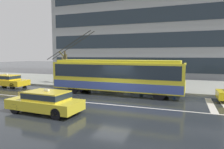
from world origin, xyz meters
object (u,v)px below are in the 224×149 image
taxi_queued_behind_bus (7,80)px  pedestrian_waiting_by_pole (174,73)px  trolleybus (117,75)px  pedestrian_at_shelter (162,73)px  street_tree_bare (65,66)px  pedestrian_approaching_curb (143,72)px  taxi_oncoming_near (46,101)px  pedestrian_walking_past (81,70)px  bus_shelter (111,69)px

taxi_queued_behind_bus → pedestrian_waiting_by_pole: bearing=11.4°
trolleybus → pedestrian_at_shelter: trolleybus is taller
street_tree_bare → pedestrian_approaching_curb: bearing=-7.3°
pedestrian_at_shelter → pedestrian_waiting_by_pole: (1.02, 0.81, -0.09)m
taxi_oncoming_near → pedestrian_approaching_curb: 9.68m
trolleybus → street_tree_bare: trolleybus is taller
pedestrian_waiting_by_pole → taxi_oncoming_near: bearing=-123.4°
trolleybus → pedestrian_walking_past: trolleybus is taller
taxi_oncoming_near → bus_shelter: bus_shelter is taller
pedestrian_walking_past → taxi_oncoming_near: bearing=-73.5°
pedestrian_at_shelter → taxi_queued_behind_bus: bearing=-170.7°
bus_shelter → street_tree_bare: size_ratio=1.11×
bus_shelter → pedestrian_walking_past: (-2.81, -1.38, -0.16)m
pedestrian_walking_past → pedestrian_waiting_by_pole: bearing=5.9°
trolleybus → bus_shelter: trolleybus is taller
bus_shelter → pedestrian_walking_past: bus_shelter is taller
trolleybus → taxi_oncoming_near: 7.18m
pedestrian_walking_past → bus_shelter: bearing=26.2°
pedestrian_approaching_curb → pedestrian_at_shelter: bearing=5.1°
taxi_oncoming_near → pedestrian_walking_past: bearing=106.5°
bus_shelter → pedestrian_waiting_by_pole: (6.28, -0.45, -0.26)m
trolleybus → pedestrian_walking_past: 4.98m
trolleybus → pedestrian_walking_past: (-4.55, 2.02, 0.18)m
taxi_queued_behind_bus → street_tree_bare: street_tree_bare is taller
trolleybus → taxi_oncoming_near: trolleybus is taller
pedestrian_at_shelter → pedestrian_approaching_curb: 1.68m
pedestrian_approaching_curb → pedestrian_walking_past: (-6.40, 0.02, -0.02)m
pedestrian_approaching_curb → street_tree_bare: 9.06m
taxi_oncoming_near → pedestrian_approaching_curb: pedestrian_approaching_curb is taller
street_tree_bare → pedestrian_at_shelter: bearing=-5.4°
pedestrian_approaching_curb → pedestrian_waiting_by_pole: (2.69, 0.96, -0.13)m
trolleybus → pedestrian_at_shelter: size_ratio=6.06×
bus_shelter → pedestrian_at_shelter: (5.27, -1.25, -0.18)m
taxi_queued_behind_bus → pedestrian_at_shelter: bearing=9.3°
taxi_oncoming_near → trolleybus: bearing=74.3°
trolleybus → pedestrian_walking_past: size_ratio=6.08×
bus_shelter → street_tree_bare: (-5.39, -0.25, 0.16)m
pedestrian_waiting_by_pole → street_tree_bare: (-11.67, 0.20, 0.43)m
trolleybus → pedestrian_waiting_by_pole: 5.41m
trolleybus → pedestrian_approaching_curb: bearing=47.2°
bus_shelter → pedestrian_approaching_curb: size_ratio=2.01×
taxi_queued_behind_bus → pedestrian_walking_past: 7.82m
trolleybus → pedestrian_approaching_curb: (1.85, 1.99, 0.20)m
trolleybus → street_tree_bare: 7.82m
trolleybus → pedestrian_approaching_curb: trolleybus is taller
pedestrian_waiting_by_pole → pedestrian_walking_past: bearing=-174.1°
bus_shelter → street_tree_bare: 5.40m
trolleybus → pedestrian_approaching_curb: size_ratio=6.21×
trolleybus → pedestrian_waiting_by_pole: bearing=33.0°
bus_shelter → taxi_queued_behind_bus: bearing=-159.6°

